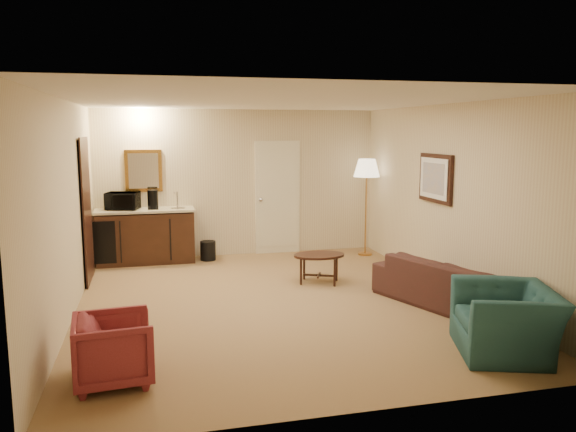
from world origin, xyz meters
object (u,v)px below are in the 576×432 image
at_px(rose_chair_near, 115,344).
at_px(microwave, 122,199).
at_px(wetbar_cabinet, 146,236).
at_px(coffee_maker, 153,200).
at_px(teal_armchair, 507,310).
at_px(rose_chair_far, 114,346).
at_px(floor_lamp, 366,207).
at_px(waste_bin, 208,251).
at_px(sofa, 452,276).
at_px(coffee_table, 319,268).

height_order(rose_chair_near, microwave, microwave).
distance_m(wetbar_cabinet, coffee_maker, 0.64).
relative_size(teal_armchair, rose_chair_far, 1.53).
distance_m(floor_lamp, waste_bin, 2.91).
distance_m(teal_armchair, floor_lamp, 4.63).
distance_m(rose_chair_far, floor_lamp, 6.02).
bearing_deg(rose_chair_near, teal_armchair, -93.72).
distance_m(rose_chair_near, waste_bin, 4.69).
relative_size(sofa, teal_armchair, 1.99).
relative_size(coffee_table, floor_lamp, 0.43).
distance_m(teal_armchair, coffee_maker, 5.99).
bearing_deg(waste_bin, microwave, 175.40).
bearing_deg(waste_bin, coffee_maker, 177.98).
distance_m(sofa, floor_lamp, 3.14).
distance_m(waste_bin, microwave, 1.68).
bearing_deg(rose_chair_far, sofa, -77.93).
relative_size(sofa, coffee_table, 2.74).
relative_size(rose_chair_near, coffee_table, 0.82).
xyz_separation_m(rose_chair_near, coffee_maker, (0.39, 4.54, 0.77)).
bearing_deg(teal_armchair, rose_chair_far, -75.01).
bearing_deg(teal_armchair, wetbar_cabinet, -125.72).
xyz_separation_m(sofa, floor_lamp, (0.05, 3.10, 0.47)).
bearing_deg(teal_armchair, sofa, -170.99).
bearing_deg(sofa, coffee_table, 20.72).
bearing_deg(sofa, wetbar_cabinet, 27.16).
xyz_separation_m(coffee_table, microwave, (-2.84, 1.98, 0.88)).
bearing_deg(rose_chair_far, teal_armchair, -98.80).
bearing_deg(coffee_table, teal_armchair, -70.37).
relative_size(floor_lamp, microwave, 3.34).
bearing_deg(sofa, coffee_maker, 26.43).
distance_m(coffee_table, waste_bin, 2.37).
height_order(rose_chair_far, microwave, microwave).
relative_size(wetbar_cabinet, rose_chair_far, 2.41).
xyz_separation_m(sofa, coffee_table, (-1.31, 1.48, -0.19)).
height_order(rose_chair_near, coffee_maker, coffee_maker).
bearing_deg(rose_chair_near, sofa, -72.61).
distance_m(sofa, rose_chair_near, 4.21).
xyz_separation_m(rose_chair_near, coffee_table, (2.74, 2.63, -0.09)).
height_order(teal_armchair, floor_lamp, floor_lamp).
bearing_deg(teal_armchair, floor_lamp, -165.26).
relative_size(teal_armchair, rose_chair_near, 1.67).
bearing_deg(coffee_table, microwave, 145.12).
height_order(wetbar_cabinet, microwave, microwave).
distance_m(rose_chair_near, floor_lamp, 5.93).
distance_m(rose_chair_far, waste_bin, 4.80).
relative_size(wetbar_cabinet, coffee_maker, 5.05).
xyz_separation_m(wetbar_cabinet, floor_lamp, (3.85, -0.32, 0.41)).
bearing_deg(coffee_maker, teal_armchair, -73.06).
xyz_separation_m(rose_chair_far, floor_lamp, (4.10, 4.37, 0.53)).
xyz_separation_m(floor_lamp, microwave, (-4.21, 0.36, 0.23)).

